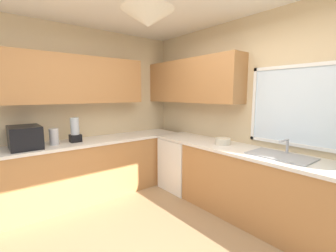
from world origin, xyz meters
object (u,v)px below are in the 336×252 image
Objects in this scene: microwave at (25,137)px; bowl at (223,141)px; kettle at (54,137)px; sink_assembly at (280,156)px; blender_appliance at (75,131)px; dishwasher at (182,164)px.

bowl is (1.46, 2.19, -0.10)m from microwave.
kettle is 1.08× the size of bowl.
microwave is 2.63m from bowl.
microwave is 0.71× the size of sink_assembly.
blender_appliance is (-2.26, -1.56, 0.15)m from sink_assembly.
microwave is 2.10× the size of kettle.
bowl is (1.44, 1.85, -0.07)m from kettle.
kettle reaches higher than bowl.
kettle is 0.34× the size of sink_assembly.
sink_assembly is (2.24, 1.85, -0.10)m from kettle.
blender_appliance is (0.00, 0.63, 0.02)m from microwave.
kettle is at bearing -127.95° from bowl.
microwave is at bearing -90.00° from blender_appliance.
microwave is (-0.66, -2.16, 0.61)m from dishwasher.
blender_appliance reaches higher than kettle.
blender_appliance reaches higher than sink_assembly.
microwave is 3.15m from sink_assembly.
dishwasher is 1.26× the size of sink_assembly.
kettle reaches higher than dishwasher.
sink_assembly is 1.87× the size of blender_appliance.
kettle is (0.02, 0.34, -0.03)m from microwave.
sink_assembly reaches higher than bowl.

